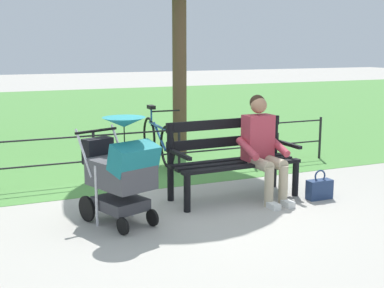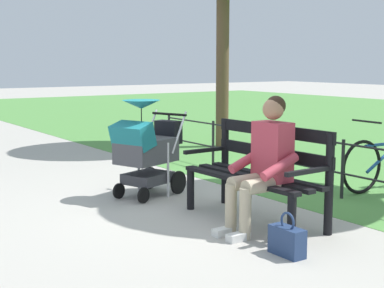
{
  "view_description": "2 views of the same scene",
  "coord_description": "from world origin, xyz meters",
  "px_view_note": "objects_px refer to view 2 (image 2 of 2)",
  "views": [
    {
      "loc": [
        2.17,
        5.44,
        1.87
      ],
      "look_at": [
        -0.08,
        0.24,
        0.79
      ],
      "focal_mm": 48.46,
      "sensor_mm": 36.0,
      "label": 1
    },
    {
      "loc": [
        -5.04,
        3.62,
        1.59
      ],
      "look_at": [
        0.02,
        0.17,
        0.71
      ],
      "focal_mm": 53.5,
      "sensor_mm": 36.0,
      "label": 2
    }
  ],
  "objects_px": {
    "person_on_bench": "(264,160)",
    "park_bench": "(260,169)",
    "handbag": "(287,240)",
    "stroller": "(146,147)"
  },
  "relations": [
    {
      "from": "person_on_bench",
      "to": "park_bench",
      "type": "bearing_deg",
      "value": -35.9
    },
    {
      "from": "stroller",
      "to": "handbag",
      "type": "relative_size",
      "value": 3.11
    },
    {
      "from": "park_bench",
      "to": "person_on_bench",
      "type": "height_order",
      "value": "person_on_bench"
    },
    {
      "from": "person_on_bench",
      "to": "stroller",
      "type": "relative_size",
      "value": 1.11
    },
    {
      "from": "park_bench",
      "to": "person_on_bench",
      "type": "xyz_separation_m",
      "value": [
        -0.31,
        0.22,
        0.15
      ]
    },
    {
      "from": "handbag",
      "to": "park_bench",
      "type": "bearing_deg",
      "value": -28.88
    },
    {
      "from": "park_bench",
      "to": "handbag",
      "type": "bearing_deg",
      "value": 151.12
    },
    {
      "from": "park_bench",
      "to": "person_on_bench",
      "type": "relative_size",
      "value": 1.27
    },
    {
      "from": "park_bench",
      "to": "handbag",
      "type": "distance_m",
      "value": 1.16
    },
    {
      "from": "stroller",
      "to": "handbag",
      "type": "distance_m",
      "value": 2.53
    }
  ]
}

